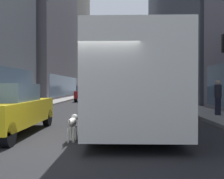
{
  "coord_description": "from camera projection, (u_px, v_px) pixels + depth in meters",
  "views": [
    {
      "loc": [
        0.83,
        -6.96,
        1.53
      ],
      "look_at": [
        0.48,
        4.99,
        1.4
      ],
      "focal_mm": 44.86,
      "sensor_mm": 36.0,
      "label": 1
    }
  ],
  "objects": [
    {
      "name": "dalmatian_dog",
      "position": [
        73.0,
        123.0,
        7.85
      ],
      "size": [
        0.22,
        0.96,
        0.72
      ],
      "color": "white",
      "rests_on": "ground"
    },
    {
      "name": "car_white_van",
      "position": [
        134.0,
        91.0,
        40.03
      ],
      "size": [
        1.84,
        3.91,
        1.62
      ],
      "color": "silver",
      "rests_on": "ground"
    },
    {
      "name": "sidewalk_left",
      "position": [
        77.0,
        96.0,
        42.15
      ],
      "size": [
        2.4,
        110.0,
        0.15
      ],
      "primitive_type": "cube",
      "color": "gray",
      "rests_on": "ground"
    },
    {
      "name": "car_yellow_taxi",
      "position": [
        6.0,
        109.0,
        8.89
      ],
      "size": [
        1.84,
        4.65,
        1.62
      ],
      "color": "yellow",
      "rests_on": "ground"
    },
    {
      "name": "sidewalk_right",
      "position": [
        153.0,
        96.0,
        41.81
      ],
      "size": [
        2.4,
        110.0,
        0.15
      ],
      "primitive_type": "cube",
      "color": "gray",
      "rests_on": "ground"
    },
    {
      "name": "car_red_coupe",
      "position": [
        85.0,
        93.0,
        29.01
      ],
      "size": [
        1.71,
        4.24,
        1.62
      ],
      "color": "red",
      "rests_on": "ground"
    },
    {
      "name": "ground_plane",
      "position": [
        115.0,
        97.0,
        41.98
      ],
      "size": [
        120.0,
        120.0,
        0.0
      ],
      "primitive_type": "plane",
      "color": "#232326"
    },
    {
      "name": "pedestrian_in_coat",
      "position": [
        218.0,
        97.0,
        13.48
      ],
      "size": [
        0.34,
        0.34,
        1.69
      ],
      "color": "#1E1E2D",
      "rests_on": "sidewalk_right"
    },
    {
      "name": "building_left_far",
      "position": [
        58.0,
        35.0,
        57.35
      ],
      "size": [
        10.9,
        20.28,
        24.26
      ],
      "color": "gray",
      "rests_on": "ground"
    },
    {
      "name": "building_left_mid",
      "position": [
        20.0,
        0.0,
        35.53
      ],
      "size": [
        11.7,
        18.55,
        25.11
      ],
      "color": "slate",
      "rests_on": "ground"
    },
    {
      "name": "transit_bus",
      "position": [
        129.0,
        81.0,
        11.68
      ],
      "size": [
        2.78,
        11.53,
        3.05
      ],
      "color": "silver",
      "rests_on": "ground"
    },
    {
      "name": "car_silver_sedan",
      "position": [
        109.0,
        90.0,
        50.78
      ],
      "size": [
        1.8,
        4.53,
        1.62
      ],
      "color": "#B7BABF",
      "rests_on": "ground"
    },
    {
      "name": "car_black_suv",
      "position": [
        123.0,
        92.0,
        34.73
      ],
      "size": [
        1.79,
        4.3,
        1.62
      ],
      "color": "black",
      "rests_on": "ground"
    }
  ]
}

